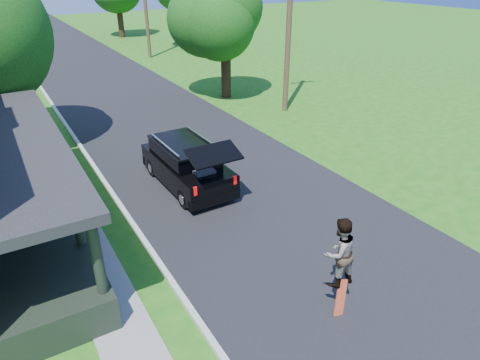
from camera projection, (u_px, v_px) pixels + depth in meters
ground at (340, 272)px, 11.44m from camera, size 140.00×140.00×0.00m
street at (120, 95)px, 26.77m from camera, size 8.00×120.00×0.02m
curb at (52, 104)px, 24.93m from camera, size 0.15×120.00×0.12m
sidewalk at (23, 109)px, 24.23m from camera, size 1.30×120.00×0.03m
black_suv at (187, 164)px, 15.53m from camera, size 1.91×4.79×2.22m
skateboarder at (339, 252)px, 9.63m from camera, size 0.85×0.67×1.73m
skateboard at (340, 299)px, 9.97m from camera, size 0.46×0.29×0.90m
tree_right_near at (224, 7)px, 24.01m from camera, size 5.11×4.90×7.81m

